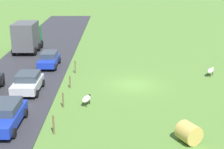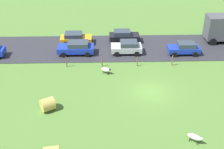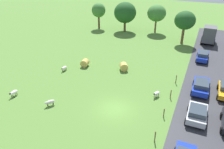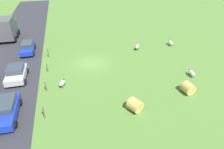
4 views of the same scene
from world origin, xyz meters
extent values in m
plane|color=#517A33|center=(0.00, 0.00, 0.00)|extent=(160.00, 160.00, 0.00)
cube|color=#2D2D33|center=(10.51, 0.00, 0.03)|extent=(8.00, 80.00, 0.06)
ellipsoid|color=white|center=(3.85, 4.51, 0.52)|extent=(0.84, 1.13, 0.46)
ellipsoid|color=black|center=(3.65, 4.07, 0.62)|extent=(0.27, 0.31, 0.20)
cylinder|color=#2D2823|center=(3.85, 4.20, 0.17)|extent=(0.07, 0.07, 0.35)
cylinder|color=#2D2823|center=(3.62, 4.31, 0.17)|extent=(0.07, 0.07, 0.35)
cylinder|color=#2D2823|center=(4.08, 4.72, 0.17)|extent=(0.07, 0.07, 0.35)
cylinder|color=#2D2823|center=(3.85, 4.82, 0.17)|extent=(0.07, 0.07, 0.35)
ellipsoid|color=beige|center=(-7.44, -2.52, 0.52)|extent=(1.07, 1.25, 0.47)
ellipsoid|color=silver|center=(-7.76, -2.99, 0.63)|extent=(0.30, 0.32, 0.20)
cylinder|color=#2D2823|center=(-7.52, -2.87, 0.17)|extent=(0.07, 0.07, 0.35)
cylinder|color=#2D2823|center=(-7.73, -2.72, 0.17)|extent=(0.07, 0.07, 0.35)
cylinder|color=#2D2823|center=(-7.15, -2.33, 0.17)|extent=(0.07, 0.07, 0.35)
cylinder|color=#2D2823|center=(-7.36, -2.18, 0.17)|extent=(0.07, 0.07, 0.35)
cylinder|color=tan|center=(-2.74, 9.96, 0.62)|extent=(1.66, 1.66, 1.23)
cylinder|color=brown|center=(5.55, -3.26, 0.64)|extent=(0.12, 0.12, 1.27)
cylinder|color=brown|center=(5.55, 0.84, 0.56)|extent=(0.12, 0.12, 1.13)
cylinder|color=brown|center=(5.55, 4.93, 0.60)|extent=(0.12, 0.12, 1.20)
cylinder|color=brown|center=(5.55, 9.03, 0.65)|extent=(0.12, 0.12, 1.30)
cube|color=#4C4C51|center=(12.17, -10.82, 2.11)|extent=(2.46, 3.70, 3.14)
cylinder|color=black|center=(13.40, -11.74, 0.54)|extent=(0.30, 0.96, 0.96)
cylinder|color=black|center=(13.40, -9.71, 0.54)|extent=(0.30, 0.96, 0.96)
cylinder|color=black|center=(10.95, -9.71, 0.54)|extent=(0.30, 0.96, 0.96)
cube|color=#1933B2|center=(8.49, -5.24, 0.69)|extent=(1.73, 3.91, 0.62)
cube|color=#333D47|center=(8.49, -5.54, 1.28)|extent=(1.52, 2.15, 0.56)
cylinder|color=black|center=(7.62, -3.97, 0.38)|extent=(0.22, 0.64, 0.64)
cylinder|color=black|center=(9.35, -3.97, 0.38)|extent=(0.22, 0.64, 0.64)
cylinder|color=black|center=(7.62, -6.51, 0.38)|extent=(0.22, 0.64, 0.64)
cylinder|color=black|center=(9.35, -6.51, 0.38)|extent=(0.22, 0.64, 0.64)
cube|color=#1933B2|center=(8.91, 8.21, 0.73)|extent=(2.00, 4.50, 0.70)
cube|color=#333D47|center=(8.91, 7.87, 1.36)|extent=(1.76, 2.47, 0.56)
cylinder|color=black|center=(7.92, 9.67, 0.38)|extent=(0.22, 0.64, 0.64)
cylinder|color=black|center=(9.91, 9.67, 0.38)|extent=(0.22, 0.64, 0.64)
cylinder|color=black|center=(7.92, 6.75, 0.38)|extent=(0.22, 0.64, 0.64)
cylinder|color=black|center=(9.91, 6.75, 0.38)|extent=(0.22, 0.64, 0.64)
cube|color=orange|center=(12.02, 8.38, 0.69)|extent=(1.97, 4.15, 0.61)
cube|color=#333D47|center=(12.02, 8.69, 1.27)|extent=(1.73, 2.28, 0.56)
cylinder|color=black|center=(13.00, 7.04, 0.38)|extent=(0.22, 0.64, 0.64)
cylinder|color=black|center=(11.04, 7.04, 0.38)|extent=(0.22, 0.64, 0.64)
cylinder|color=black|center=(13.00, 9.73, 0.38)|extent=(0.22, 0.64, 0.64)
cylinder|color=black|center=(11.04, 9.73, 0.38)|extent=(0.22, 0.64, 0.64)
cylinder|color=black|center=(9.28, 17.70, 0.38)|extent=(0.22, 0.64, 0.64)
cube|color=#B7B7BC|center=(8.94, 1.88, 0.72)|extent=(2.00, 3.81, 0.67)
cube|color=#333D47|center=(8.94, 1.59, 1.33)|extent=(1.76, 2.09, 0.56)
cylinder|color=black|center=(7.94, 3.12, 0.38)|extent=(0.22, 0.64, 0.64)
cylinder|color=black|center=(9.94, 3.12, 0.38)|extent=(0.22, 0.64, 0.64)
cylinder|color=black|center=(7.94, 0.64, 0.38)|extent=(0.22, 0.64, 0.64)
cylinder|color=black|center=(9.94, 0.64, 0.38)|extent=(0.22, 0.64, 0.64)
cube|color=black|center=(12.37, 1.93, 0.74)|extent=(1.83, 4.00, 0.71)
cube|color=#333D47|center=(12.37, 2.23, 1.37)|extent=(1.61, 2.20, 0.56)
cylinder|color=black|center=(13.29, 0.63, 0.38)|extent=(0.22, 0.64, 0.64)
cylinder|color=black|center=(11.46, 0.63, 0.38)|extent=(0.22, 0.64, 0.64)
cylinder|color=black|center=(13.29, 3.23, 0.38)|extent=(0.22, 0.64, 0.64)
cylinder|color=black|center=(11.46, 3.23, 0.38)|extent=(0.22, 0.64, 0.64)
camera|label=1|loc=(1.75, 27.98, 10.34)|focal=53.86mm
camera|label=2|loc=(-26.33, 4.66, 17.47)|focal=49.91mm
camera|label=3|loc=(8.12, -19.45, 15.81)|focal=35.22mm
camera|label=4|loc=(2.64, 23.05, 13.10)|focal=31.56mm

